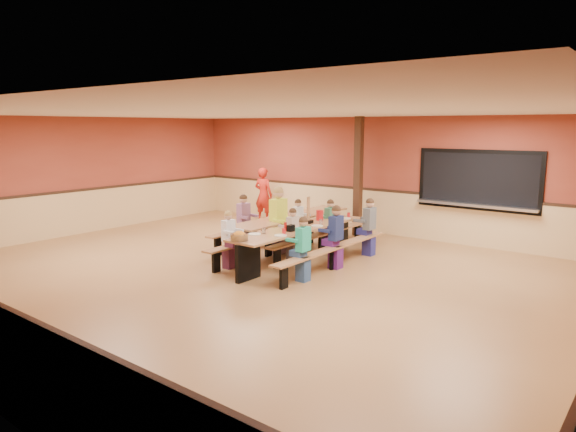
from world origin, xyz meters
The scene contains 23 objects.
ground centered at (0.00, 0.00, 0.00)m, with size 12.00×12.00×0.00m, color brown.
room_envelope centered at (0.00, 0.00, 0.69)m, with size 12.04×10.04×3.02m.
kitchen_pass_through centered at (2.60, 4.96, 1.49)m, with size 2.78×0.28×1.38m.
structural_post centered at (-0.20, 4.40, 1.50)m, with size 0.18×0.18×3.00m, color #311C10.
cafeteria_table_main centered at (0.25, 1.31, 0.53)m, with size 1.91×3.70×0.74m.
cafeteria_table_second centered at (-0.66, 2.25, 0.53)m, with size 1.91×3.70×0.74m.
seated_child_white_left centered at (-0.58, 0.11, 0.56)m, with size 0.33×0.27×1.13m, color white, non-canonical shape.
seated_adult_yellow centered at (-0.58, 1.65, 0.72)m, with size 0.48×0.40×1.45m, color #DFF338, non-canonical shape.
seated_child_grey_left centered at (-0.58, 2.37, 0.55)m, with size 0.32×0.26×1.11m, color silver, non-canonical shape.
seated_child_teal_right centered at (1.07, 0.32, 0.58)m, with size 0.35×0.28×1.16m, color #22A888, non-canonical shape.
seated_child_navy_right centered at (1.07, 1.40, 0.62)m, with size 0.38×0.31×1.23m, color navy, non-canonical shape.
seated_child_char_right centered at (1.07, 2.73, 0.61)m, with size 0.38×0.31×1.22m, color #53585E, non-canonical shape.
seated_child_purple_sec centered at (-1.49, 1.53, 0.61)m, with size 0.38×0.31×1.22m, color #905A82, non-canonical shape.
seated_child_green_sec centered at (0.16, 2.58, 0.57)m, with size 0.33×0.27×1.14m, color #357353, non-canonical shape.
seated_child_tan_sec centered at (0.16, 1.21, 0.56)m, with size 0.32×0.26×1.11m, color #B7A392, non-canonical shape.
standing_woman centered at (-3.33, 4.37, 0.79)m, with size 0.58×0.38×1.58m, color #AF1E14.
punch_pitcher centered at (0.14, 2.20, 0.85)m, with size 0.16×0.16×0.22m, color red.
chip_bowl centered at (0.13, -0.34, 0.81)m, with size 0.32×0.32×0.15m, color orange, non-canonical shape.
napkin_dispenser centered at (0.38, 0.86, 0.80)m, with size 0.10×0.14×0.13m, color black.
condiment_mustard centered at (0.11, 1.14, 0.82)m, with size 0.06×0.06×0.17m, color yellow.
condiment_ketchup centered at (0.26, 0.84, 0.82)m, with size 0.06×0.06×0.17m, color #B2140F.
table_paddle centered at (0.14, 1.78, 0.88)m, with size 0.16×0.16×0.56m.
place_settings centered at (0.25, 1.31, 0.80)m, with size 0.65×3.30×0.11m, color beige, non-canonical shape.
Camera 1 is at (6.34, -6.88, 2.75)m, focal length 32.00 mm.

